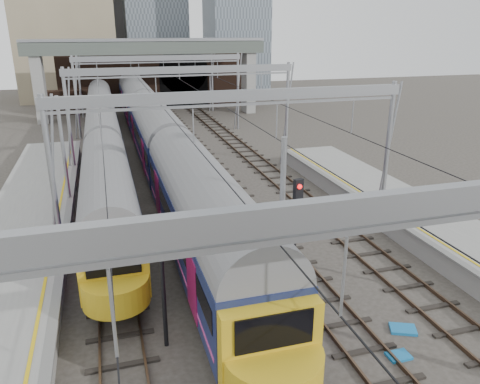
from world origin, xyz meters
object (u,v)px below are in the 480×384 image
object	(u,v)px
train_main	(146,116)
signal_near_centre	(295,225)
signal_near_left	(162,272)
train_second	(103,135)

from	to	relation	value
train_main	signal_near_centre	xyz separation A→B (m)	(2.94, -29.19, 0.62)
signal_near_centre	signal_near_left	bearing A→B (deg)	-178.14
train_second	signal_near_left	xyz separation A→B (m)	(1.53, -24.38, 0.56)
train_main	train_second	size ratio (longest dim) A/B	1.53
train_second	signal_near_centre	distance (m)	23.77
signal_near_left	signal_near_centre	bearing A→B (deg)	-3.64
signal_near_left	signal_near_centre	size ratio (longest dim) A/B	0.89
train_main	train_second	xyz separation A→B (m)	(-4.00, -6.47, -0.24)
train_second	signal_near_centre	xyz separation A→B (m)	(6.94, -22.72, 0.86)
signal_near_left	signal_near_centre	world-z (taller)	signal_near_centre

